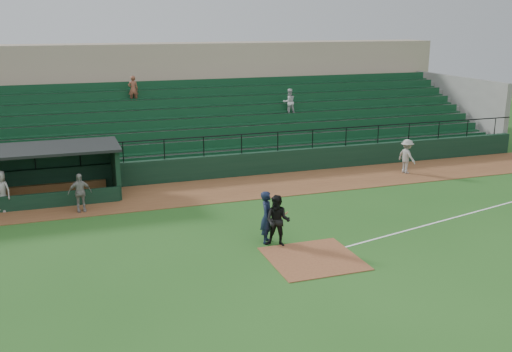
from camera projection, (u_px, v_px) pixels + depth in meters
name	position (u px, v px, depth m)	size (l,w,h in m)	color
ground	(302.00, 248.00, 20.62)	(90.00, 90.00, 0.00)	#22521A
warning_track	(236.00, 188.00, 27.92)	(40.00, 4.00, 0.03)	brown
home_plate_dirt	(313.00, 258.00, 19.70)	(3.00, 3.00, 0.03)	brown
foul_line	(466.00, 214.00, 24.23)	(18.00, 0.09, 0.01)	white
stadium_structure	(195.00, 115.00, 35.06)	(38.00, 13.08, 6.40)	black
dugout	(17.00, 171.00, 25.95)	(8.90, 3.20, 2.42)	black
batter_at_plate	(267.00, 217.00, 20.93)	(1.17, 0.84, 1.94)	#101932
umpire	(278.00, 221.00, 20.61)	(0.92, 0.71, 1.88)	black
runner	(407.00, 156.00, 30.51)	(1.17, 0.67, 1.81)	gray
dugout_player_a	(80.00, 193.00, 24.33)	(0.97, 0.40, 1.65)	gray
dugout_player_b	(1.00, 191.00, 24.38)	(0.86, 0.56, 1.77)	#A39D98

